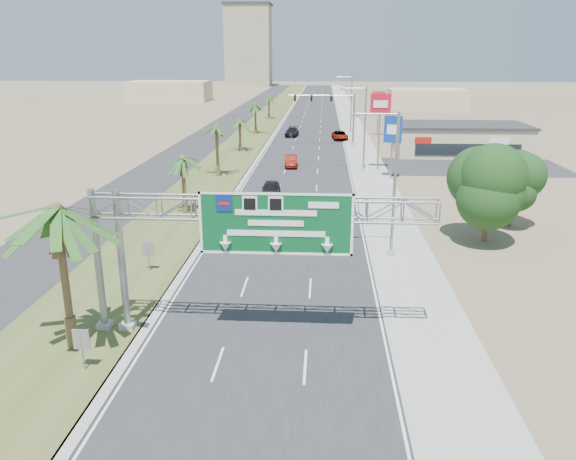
% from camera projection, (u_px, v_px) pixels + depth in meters
% --- Properties ---
extents(road, '(12.00, 300.00, 0.02)m').
position_uv_depth(road, '(312.00, 119.00, 123.65)').
color(road, '#28282B').
rests_on(road, ground).
extents(sidewalk_right, '(4.00, 300.00, 0.10)m').
position_uv_depth(sidewalk_right, '(351.00, 120.00, 123.13)').
color(sidewalk_right, '#9E9B93').
rests_on(sidewalk_right, ground).
extents(median_grass, '(7.00, 300.00, 0.12)m').
position_uv_depth(median_grass, '(267.00, 119.00, 124.24)').
color(median_grass, '#405023').
rests_on(median_grass, ground).
extents(opposing_road, '(8.00, 300.00, 0.02)m').
position_uv_depth(opposing_road, '(235.00, 119.00, 124.68)').
color(opposing_road, '#28282B').
rests_on(opposing_road, ground).
extents(sign_gantry, '(16.75, 1.24, 7.50)m').
position_uv_depth(sign_gantry, '(244.00, 219.00, 26.56)').
color(sign_gantry, gray).
rests_on(sign_gantry, ground).
extents(palm_near, '(5.70, 5.70, 8.35)m').
position_uv_depth(palm_near, '(56.00, 209.00, 24.96)').
color(palm_near, brown).
rests_on(palm_near, ground).
extents(palm_row_b, '(3.99, 3.99, 5.95)m').
position_uv_depth(palm_row_b, '(183.00, 159.00, 48.45)').
color(palm_row_b, brown).
rests_on(palm_row_b, ground).
extents(palm_row_c, '(3.99, 3.99, 6.75)m').
position_uv_depth(palm_row_c, '(216.00, 128.00, 63.47)').
color(palm_row_c, brown).
rests_on(palm_row_c, ground).
extents(palm_row_d, '(3.99, 3.99, 5.45)m').
position_uv_depth(palm_row_d, '(240.00, 121.00, 80.99)').
color(palm_row_d, brown).
rests_on(palm_row_d, ground).
extents(palm_row_e, '(3.99, 3.99, 6.15)m').
position_uv_depth(palm_row_e, '(255.00, 105.00, 98.89)').
color(palm_row_e, brown).
rests_on(palm_row_e, ground).
extents(palm_row_f, '(3.99, 3.99, 5.75)m').
position_uv_depth(palm_row_f, '(269.00, 97.00, 122.83)').
color(palm_row_f, brown).
rests_on(palm_row_f, ground).
extents(streetlight_near, '(3.27, 0.44, 10.00)m').
position_uv_depth(streetlight_near, '(391.00, 191.00, 37.97)').
color(streetlight_near, gray).
rests_on(streetlight_near, ground).
extents(streetlight_mid, '(3.27, 0.44, 10.00)m').
position_uv_depth(streetlight_mid, '(363.00, 133.00, 66.56)').
color(streetlight_mid, gray).
rests_on(streetlight_mid, ground).
extents(streetlight_far, '(3.27, 0.44, 10.00)m').
position_uv_depth(streetlight_far, '(350.00, 107.00, 100.86)').
color(streetlight_far, gray).
rests_on(streetlight_far, ground).
extents(signal_mast, '(10.28, 0.71, 8.00)m').
position_uv_depth(signal_mast, '(341.00, 115.00, 85.67)').
color(signal_mast, gray).
rests_on(signal_mast, ground).
extents(store_building, '(18.00, 10.00, 4.00)m').
position_uv_depth(store_building, '(460.00, 140.00, 79.81)').
color(store_building, tan).
rests_on(store_building, ground).
extents(oak_near, '(4.50, 4.50, 6.80)m').
position_uv_depth(oak_near, '(490.00, 182.00, 41.37)').
color(oak_near, brown).
rests_on(oak_near, ground).
extents(oak_far, '(3.50, 3.50, 5.60)m').
position_uv_depth(oak_far, '(513.00, 181.00, 45.21)').
color(oak_far, brown).
rests_on(oak_far, ground).
extents(median_signback_a, '(0.75, 0.08, 2.08)m').
position_uv_depth(median_signback_a, '(82.00, 342.00, 24.60)').
color(median_signback_a, gray).
rests_on(median_signback_a, ground).
extents(median_signback_b, '(0.75, 0.08, 2.08)m').
position_uv_depth(median_signback_b, '(148.00, 251.00, 36.07)').
color(median_signback_b, gray).
rests_on(median_signback_b, ground).
extents(tower_distant, '(20.00, 16.00, 35.00)m').
position_uv_depth(tower_distant, '(249.00, 46.00, 253.78)').
color(tower_distant, gray).
rests_on(tower_distant, ground).
extents(building_distant_left, '(24.00, 14.00, 6.00)m').
position_uv_depth(building_distant_left, '(170.00, 91.00, 173.11)').
color(building_distant_left, tan).
rests_on(building_distant_left, ground).
extents(building_distant_right, '(20.00, 12.00, 5.00)m').
position_uv_depth(building_distant_right, '(427.00, 99.00, 149.70)').
color(building_distant_right, tan).
rests_on(building_distant_right, ground).
extents(car_left_lane, '(1.92, 4.51, 1.52)m').
position_uv_depth(car_left_lane, '(271.00, 189.00, 55.95)').
color(car_left_lane, black).
rests_on(car_left_lane, ground).
extents(car_mid_lane, '(1.76, 4.52, 1.47)m').
position_uv_depth(car_mid_lane, '(291.00, 161.00, 70.90)').
color(car_mid_lane, '#671109').
rests_on(car_mid_lane, ground).
extents(car_right_lane, '(2.81, 5.31, 1.42)m').
position_uv_depth(car_right_lane, '(340.00, 135.00, 93.71)').
color(car_right_lane, gray).
rests_on(car_right_lane, ground).
extents(car_far, '(2.43, 5.25, 1.49)m').
position_uv_depth(car_far, '(292.00, 132.00, 97.56)').
color(car_far, black).
rests_on(car_far, ground).
extents(pole_sign_red_near, '(2.41, 0.39, 9.40)m').
position_uv_depth(pole_sign_red_near, '(380.00, 109.00, 66.53)').
color(pole_sign_red_near, gray).
rests_on(pole_sign_red_near, ground).
extents(pole_sign_blue, '(1.97, 1.00, 7.35)m').
position_uv_depth(pole_sign_blue, '(393.00, 132.00, 62.36)').
color(pole_sign_blue, gray).
rests_on(pole_sign_blue, ground).
extents(pole_sign_red_far, '(2.22, 0.64, 7.85)m').
position_uv_depth(pole_sign_red_far, '(379.00, 100.00, 96.11)').
color(pole_sign_red_far, gray).
rests_on(pole_sign_red_far, ground).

